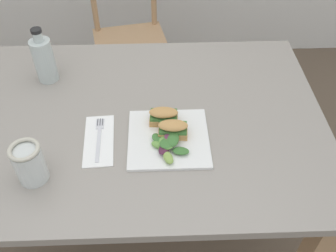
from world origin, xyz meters
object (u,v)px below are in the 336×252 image
mason_jar_iced_tea (30,165)px  plate_lunch (168,138)px  sandwich_half_back (164,116)px  bottle_cold_brew (45,62)px  dining_table (146,141)px  chair_wooden_far (130,39)px  sandwich_half_front (173,129)px  fork_on_napkin (99,135)px

mason_jar_iced_tea → plate_lunch: bearing=19.1°
plate_lunch → sandwich_half_back: sandwich_half_back is taller
plate_lunch → bottle_cold_brew: (-0.44, 0.33, 0.07)m
dining_table → mason_jar_iced_tea: mason_jar_iced_tea is taller
mason_jar_iced_tea → sandwich_half_back: bearing=28.5°
plate_lunch → mason_jar_iced_tea: size_ratio=1.99×
dining_table → chair_wooden_far: chair_wooden_far is taller
plate_lunch → bottle_cold_brew: 0.55m
plate_lunch → bottle_cold_brew: bottle_cold_brew is taller
sandwich_half_front → fork_on_napkin: 0.24m
chair_wooden_far → bottle_cold_brew: (-0.25, -0.73, 0.37)m
plate_lunch → sandwich_half_front: (0.01, 0.01, 0.03)m
dining_table → plate_lunch: plate_lunch is taller
dining_table → mason_jar_iced_tea: size_ratio=9.57×
dining_table → plate_lunch: size_ratio=4.80×
mason_jar_iced_tea → sandwich_half_front: bearing=19.7°
sandwich_half_front → bottle_cold_brew: size_ratio=0.46×
chair_wooden_far → plate_lunch: (0.18, -1.06, 0.30)m
plate_lunch → mason_jar_iced_tea: 0.42m
dining_table → bottle_cold_brew: (-0.36, 0.22, 0.20)m
sandwich_half_front → mason_jar_iced_tea: 0.43m
dining_table → sandwich_half_front: 0.21m
sandwich_half_front → fork_on_napkin: (-0.23, 0.01, -0.03)m
sandwich_half_back → chair_wooden_far: bearing=99.6°
fork_on_napkin → plate_lunch: bearing=-5.0°
sandwich_half_front → mason_jar_iced_tea: bearing=-160.3°
sandwich_half_back → mason_jar_iced_tea: mason_jar_iced_tea is taller
bottle_cold_brew → chair_wooden_far: bearing=70.7°
dining_table → chair_wooden_far: bearing=96.2°
chair_wooden_far → plate_lunch: size_ratio=3.43×
sandwich_half_back → mason_jar_iced_tea: (-0.38, -0.20, 0.02)m
sandwich_half_back → fork_on_napkin: 0.22m
sandwich_half_back → bottle_cold_brew: bearing=148.5°
chair_wooden_far → sandwich_half_back: (0.17, -0.99, 0.33)m
sandwich_half_front → fork_on_napkin: size_ratio=0.52×
dining_table → chair_wooden_far: (-0.10, 0.95, -0.17)m
dining_table → mason_jar_iced_tea: 0.44m
plate_lunch → fork_on_napkin: 0.22m
chair_wooden_far → plate_lunch: chair_wooden_far is taller
fork_on_napkin → mason_jar_iced_tea: (-0.17, -0.16, 0.05)m
plate_lunch → bottle_cold_brew: bearing=143.1°
fork_on_napkin → bottle_cold_brew: bearing=125.0°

